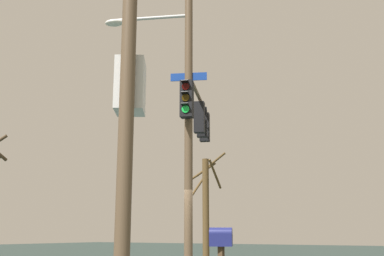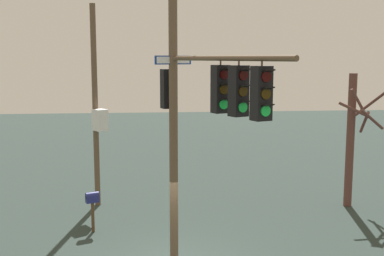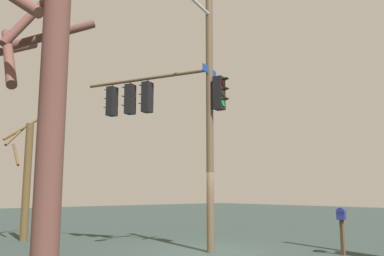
# 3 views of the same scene
# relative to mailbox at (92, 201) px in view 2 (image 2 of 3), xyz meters

# --- Properties ---
(main_signal_pole_assembly) EXTENTS (5.90, 3.06, 8.43)m
(main_signal_pole_assembly) POSITION_rel_mailbox_xyz_m (4.09, 3.19, 3.88)
(main_signal_pole_assembly) COLOR brown
(main_signal_pole_assembly) RESTS_ON ground
(secondary_pole_assembly) EXTENTS (0.79, 0.67, 8.03)m
(secondary_pole_assembly) POSITION_rel_mailbox_xyz_m (-3.04, -0.06, 2.74)
(secondary_pole_assembly) COLOR brown
(secondary_pole_assembly) RESTS_ON ground
(mailbox) EXTENTS (0.39, 0.50, 1.41)m
(mailbox) POSITION_rel_mailbox_xyz_m (0.00, 0.00, 0.00)
(mailbox) COLOR #4C3823
(mailbox) RESTS_ON ground
(bare_tree_behind_pole) EXTENTS (2.35, 1.99, 5.35)m
(bare_tree_behind_pole) POSITION_rel_mailbox_xyz_m (-1.98, 10.02, 1.75)
(bare_tree_behind_pole) COLOR brown
(bare_tree_behind_pole) RESTS_ON ground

